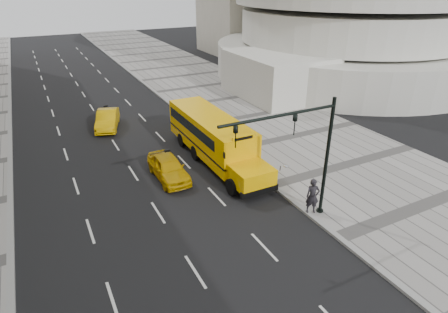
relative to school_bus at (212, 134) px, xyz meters
name	(u,v)px	position (x,y,z in m)	size (l,w,h in m)	color
ground	(148,170)	(-4.50, 0.32, -1.76)	(140.00, 140.00, 0.00)	black
sidewalk_museum	(297,136)	(7.50, 0.32, -1.69)	(12.00, 140.00, 0.15)	gray
curb_museum	(229,151)	(1.50, 0.32, -1.69)	(0.30, 140.00, 0.15)	gray
curb_far	(10,199)	(-12.50, 0.32, -1.69)	(0.30, 140.00, 0.15)	gray
school_bus	(212,134)	(0.00, 0.00, 0.00)	(2.96, 11.56, 3.19)	#FDB600
taxi_near	(168,168)	(-3.66, -1.33, -1.04)	(1.72, 4.27, 1.45)	#D39F03
taxi_far	(107,120)	(-5.20, 9.13, -1.03)	(1.56, 4.46, 1.47)	#D39F03
pedestrian	(313,196)	(1.65, -8.56, -0.65)	(0.70, 0.46, 1.93)	black
traffic_signal	(306,149)	(0.69, -8.74, 2.33)	(6.18, 0.36, 6.40)	black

